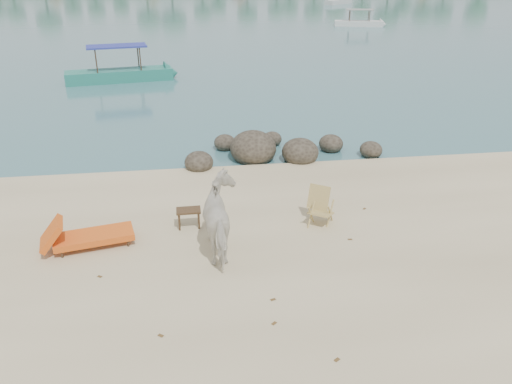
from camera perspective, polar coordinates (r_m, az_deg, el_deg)
boulders at (r=15.55m, az=1.63°, el=4.79°), size 6.18×2.72×1.08m
cow at (r=10.17m, az=-3.69°, el=-3.15°), size 0.99×1.89×1.54m
side_table at (r=11.42m, az=-7.66°, el=-3.13°), size 0.55×0.36×0.44m
lounge_chair at (r=11.12m, az=-18.07°, el=-4.56°), size 2.14×1.12×0.61m
deck_chair at (r=11.44m, az=7.44°, el=-1.92°), size 0.78×0.80×0.85m
boat_near at (r=26.83m, az=-15.60°, el=15.23°), size 6.05×2.33×2.88m
boat_mid at (r=50.37m, az=11.76°, el=19.51°), size 5.16×2.29×2.47m
boat_far at (r=77.00m, az=9.41°, el=20.72°), size 5.29×5.00×0.69m
dead_leaves at (r=9.34m, az=3.35°, el=-11.52°), size 6.78×5.79×0.00m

